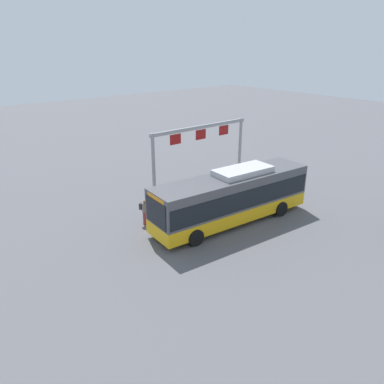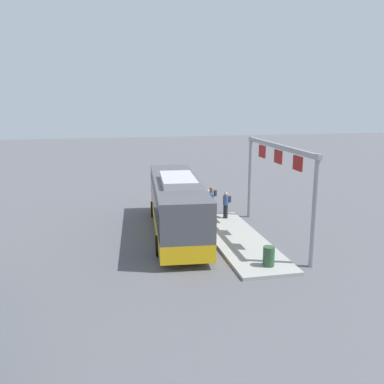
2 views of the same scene
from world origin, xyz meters
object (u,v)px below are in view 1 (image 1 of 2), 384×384
at_px(bus_main, 232,195).
at_px(person_boarding, 144,211).
at_px(person_waiting_near, 160,210).
at_px(person_waiting_mid, 174,198).
at_px(trash_bin, 256,180).

height_order(bus_main, person_boarding, bus_main).
height_order(person_waiting_near, person_waiting_mid, person_waiting_mid).
bearing_deg(person_boarding, bus_main, 34.11).
bearing_deg(person_boarding, person_waiting_mid, 75.59).
bearing_deg(person_waiting_near, trash_bin, 100.07).
xyz_separation_m(bus_main, person_boarding, (4.48, -3.21, -0.92)).
bearing_deg(person_waiting_mid, person_boarding, -114.64).
relative_size(bus_main, person_boarding, 6.65).
distance_m(bus_main, person_boarding, 5.59).
relative_size(person_boarding, person_waiting_near, 1.00).
distance_m(bus_main, person_waiting_mid, 4.05).
bearing_deg(trash_bin, person_waiting_near, 2.46).
bearing_deg(person_waiting_mid, bus_main, -1.21).
bearing_deg(bus_main, person_waiting_near, -32.91).
xyz_separation_m(person_waiting_near, person_waiting_mid, (-1.64, -0.72, 0.16)).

